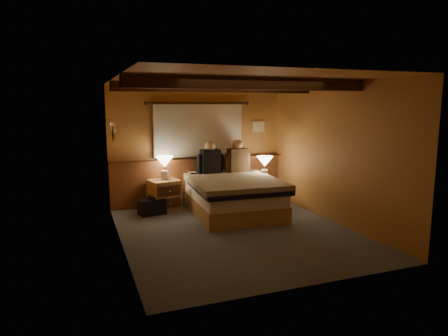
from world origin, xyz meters
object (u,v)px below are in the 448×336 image
person_left (210,160)px  nightstand_left (164,195)px  bed (233,195)px  nightstand_right (263,192)px  duffel_bag (152,206)px  lamp_right (265,163)px  lamp_left (165,163)px  person_right (238,158)px

person_left → nightstand_left: bearing=173.3°
nightstand_left → person_left: person_left is taller
bed → nightstand_right: 0.86m
duffel_bag → nightstand_left: bearing=31.1°
lamp_right → person_left: 1.09m
nightstand_right → person_left: (-1.00, 0.34, 0.65)m
lamp_right → bed: bearing=-156.8°
nightstand_right → lamp_right: lamp_right is taller
lamp_left → bed: bearing=-34.4°
bed → nightstand_right: size_ratio=3.61×
nightstand_right → person_right: size_ratio=0.84×
lamp_left → duffel_bag: lamp_left is taller
bed → person_right: 0.96m
lamp_left → person_left: bearing=-4.4°
person_right → nightstand_left: bearing=174.0°
lamp_left → duffel_bag: 0.87m
lamp_left → person_right: person_right is taller
bed → person_left: 0.94m
nightstand_right → lamp_left: size_ratio=1.25×
lamp_right → duffel_bag: (-2.25, 0.14, -0.73)m
lamp_right → person_right: size_ratio=0.64×
person_left → duffel_bag: (-1.22, -0.21, -0.79)m
duffel_bag → person_left: bearing=-0.2°
nightstand_right → lamp_right: size_ratio=1.32×
bed → person_right: bearing=65.0°
bed → lamp_left: (-1.12, 0.77, 0.56)m
nightstand_left → lamp_right: size_ratio=1.44×
nightstand_left → lamp_left: 0.62m
bed → lamp_right: 1.03m
nightstand_right → person_right: (-0.42, 0.31, 0.66)m
lamp_left → person_right: bearing=-4.1°
lamp_right → person_right: person_right is taller
bed → lamp_left: 1.47m
bed → nightstand_right: (0.78, 0.35, -0.07)m
person_left → duffel_bag: person_left is taller
nightstand_left → lamp_left: lamp_left is taller
lamp_left → person_right: size_ratio=0.67×
nightstand_left → duffel_bag: bearing=-151.1°
bed → person_left: person_left is taller
bed → nightstand_right: bed is taller
person_left → lamp_left: bearing=171.6°
nightstand_left → lamp_left: bearing=32.5°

